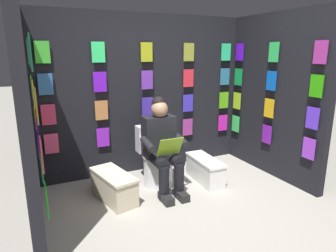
# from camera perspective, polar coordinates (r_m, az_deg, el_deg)

# --- Properties ---
(ground_plane) EXTENTS (30.00, 30.00, 0.00)m
(ground_plane) POSITION_cam_1_polar(r_m,az_deg,el_deg) (3.17, 8.56, -19.05)
(ground_plane) COLOR #9E998E
(display_wall_back) EXTENTS (3.14, 0.14, 2.24)m
(display_wall_back) POSITION_cam_1_polar(r_m,az_deg,el_deg) (4.31, -4.41, 6.03)
(display_wall_back) COLOR black
(display_wall_back) RESTS_ON ground
(display_wall_left) EXTENTS (0.14, 1.76, 2.24)m
(display_wall_left) POSITION_cam_1_polar(r_m,az_deg,el_deg) (4.39, 19.87, 5.38)
(display_wall_left) COLOR black
(display_wall_left) RESTS_ON ground
(display_wall_right) EXTENTS (0.14, 1.76, 2.24)m
(display_wall_right) POSITION_cam_1_polar(r_m,az_deg,el_deg) (3.12, -25.66, 1.54)
(display_wall_right) COLOR black
(display_wall_right) RESTS_ON ground
(toilet) EXTENTS (0.41, 0.55, 0.77)m
(toilet) POSITION_cam_1_polar(r_m,az_deg,el_deg) (3.97, -2.38, -6.54)
(toilet) COLOR white
(toilet) RESTS_ON ground
(person_reading) EXTENTS (0.53, 0.68, 1.19)m
(person_reading) POSITION_cam_1_polar(r_m,az_deg,el_deg) (3.68, -1.06, -3.69)
(person_reading) COLOR black
(person_reading) RESTS_ON ground
(comic_longbox_near) EXTENTS (0.29, 0.70, 0.32)m
(comic_longbox_near) POSITION_cam_1_polar(r_m,az_deg,el_deg) (4.10, 7.16, -8.37)
(comic_longbox_near) COLOR white
(comic_longbox_near) RESTS_ON ground
(comic_longbox_far) EXTENTS (0.44, 0.75, 0.34)m
(comic_longbox_far) POSITION_cam_1_polar(r_m,az_deg,el_deg) (3.64, -10.41, -11.42)
(comic_longbox_far) COLOR beige
(comic_longbox_far) RESTS_ON ground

